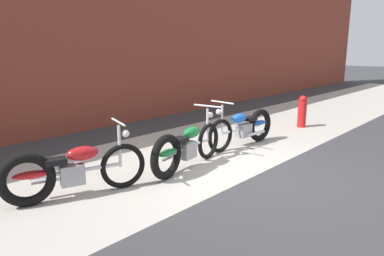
{
  "coord_description": "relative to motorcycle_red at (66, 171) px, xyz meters",
  "views": [
    {
      "loc": [
        -4.74,
        -2.93,
        2.04
      ],
      "look_at": [
        -0.49,
        0.93,
        0.75
      ],
      "focal_mm": 33.27,
      "sensor_mm": 36.0,
      "label": 1
    }
  ],
  "objects": [
    {
      "name": "brick_building_wall",
      "position": [
        2.49,
        3.76,
        2.37
      ],
      "size": [
        36.0,
        0.5,
        5.53
      ],
      "primitive_type": "cube",
      "color": "brown",
      "rests_on": "ground"
    },
    {
      "name": "motorcycle_blue",
      "position": [
        4.01,
        -0.25,
        0.0
      ],
      "size": [
        2.01,
        0.58,
        1.03
      ],
      "rotation": [
        0.0,
        0.0,
        3.06
      ],
      "color": "black",
      "rests_on": "ground"
    },
    {
      "name": "fire_hydrant",
      "position": [
        6.51,
        -0.34,
        0.03
      ],
      "size": [
        0.22,
        0.22,
        0.84
      ],
      "color": "red",
      "rests_on": "ground"
    },
    {
      "name": "sidewalk_slab",
      "position": [
        2.49,
        0.31,
        -0.4
      ],
      "size": [
        36.0,
        3.5,
        0.01
      ],
      "primitive_type": "cube",
      "color": "#B2ADA3",
      "rests_on": "ground"
    },
    {
      "name": "ground_plane",
      "position": [
        2.49,
        -1.44,
        -0.4
      ],
      "size": [
        80.0,
        80.0,
        0.0
      ],
      "primitive_type": "plane",
      "color": "#38383A"
    },
    {
      "name": "motorcycle_green",
      "position": [
        1.94,
        -0.39,
        0.0
      ],
      "size": [
        2.0,
        0.61,
        1.03
      ],
      "rotation": [
        0.0,
        0.0,
        0.16
      ],
      "color": "black",
      "rests_on": "ground"
    },
    {
      "name": "motorcycle_red",
      "position": [
        0.0,
        0.0,
        0.0
      ],
      "size": [
        1.93,
        0.86,
        1.03
      ],
      "rotation": [
        0.0,
        0.0,
        -0.32
      ],
      "color": "black",
      "rests_on": "ground"
    }
  ]
}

